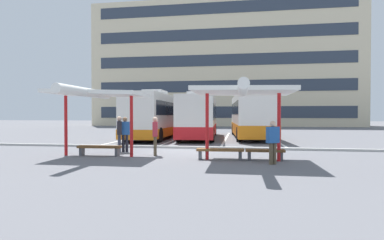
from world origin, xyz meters
name	(u,v)px	position (x,y,z in m)	size (l,w,h in m)	color
ground_plane	(181,152)	(0.00, 0.00, 0.00)	(160.00, 160.00, 0.00)	slate
terminal_building	(223,66)	(0.03, 38.95, 10.39)	(44.12, 10.45, 23.52)	beige
coach_bus_0	(160,116)	(-3.52, 9.29, 1.74)	(2.55, 12.27, 3.70)	silver
coach_bus_1	(199,118)	(-0.27, 8.98, 1.62)	(3.08, 10.63, 3.52)	silver
coach_bus_2	(251,116)	(3.77, 10.00, 1.72)	(3.32, 11.05, 3.73)	silver
lane_stripe_0	(137,137)	(-5.49, 9.22, 0.00)	(0.16, 14.00, 0.01)	white
lane_stripe_1	(180,138)	(-1.83, 9.22, 0.00)	(0.16, 14.00, 0.01)	white
lane_stripe_2	(226,138)	(1.83, 9.22, 0.00)	(0.16, 14.00, 0.01)	white
lane_stripe_3	(274,139)	(5.49, 9.22, 0.00)	(0.16, 14.00, 0.01)	white
waiting_shelter_0	(95,95)	(-3.34, -2.41, 2.71)	(4.10, 4.38, 2.94)	red
bench_0	(100,148)	(-3.34, -2.03, 0.34)	(1.97, 0.53, 0.45)	brown
waiting_shelter_1	(243,92)	(2.98, -2.75, 2.72)	(3.85, 5.14, 2.93)	red
bench_1	(220,151)	(2.08, -2.36, 0.34)	(1.95, 0.52, 0.45)	brown
bench_2	(265,152)	(3.88, -2.33, 0.33)	(1.55, 0.45, 0.45)	brown
platform_kerb	(186,147)	(0.00, 1.52, 0.06)	(44.00, 0.24, 0.12)	#ADADA8
waiting_passenger_0	(155,133)	(-0.89, -1.57, 1.02)	(0.34, 0.54, 1.74)	brown
waiting_passenger_1	(273,139)	(4.09, -3.30, 0.92)	(0.51, 0.44, 1.61)	brown
waiting_passenger_2	(119,131)	(-2.98, -0.62, 1.03)	(0.41, 0.55, 1.76)	#33384C
waiting_passenger_3	(125,132)	(-2.70, -0.57, 1.01)	(0.53, 0.29, 1.73)	black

